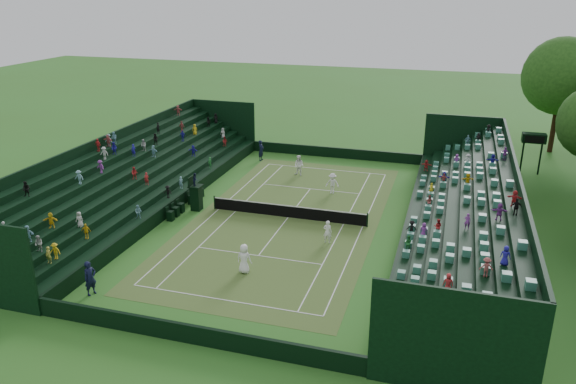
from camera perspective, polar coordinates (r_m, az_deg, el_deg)
The scene contains 18 objects.
ground at distance 40.87m, azimuth -0.00°, elevation -2.63°, with size 160.00×160.00×0.00m, color #336C22.
court_surface at distance 40.86m, azimuth -0.00°, elevation -2.62°, with size 12.97×26.77×0.01m, color #337B29.
perimeter_wall_north at distance 55.24m, azimuth 4.79°, elevation 4.02°, with size 17.17×0.20×1.00m, color black.
perimeter_wall_south at distance 27.61m, azimuth -9.89°, elevation -14.01°, with size 17.17×0.20×1.00m, color black.
perimeter_wall_east at distance 39.26m, azimuth 11.96°, elevation -3.30°, with size 0.20×31.77×1.00m, color black.
perimeter_wall_west at distance 43.72m, azimuth -10.71°, elevation -0.73°, with size 0.20×31.77×1.00m, color black.
north_grandstand at distance 38.83m, azimuth 18.21°, elevation -2.51°, with size 6.60×32.00×4.90m.
south_grandstand at distance 45.38m, azimuth -15.49°, elevation 1.07°, with size 6.60×32.00×4.90m.
tennis_net at distance 40.66m, azimuth -0.00°, elevation -1.95°, with size 11.67×0.10×1.06m.
scoreboard_tower at distance 54.01m, azimuth 23.69°, elevation 4.89°, with size 2.00×1.00×3.70m.
umpire_chair at distance 42.42m, azimuth -9.33°, elevation -0.24°, with size 0.92×0.92×2.89m.
courtside_chairs at distance 43.18m, azimuth -10.32°, elevation -1.13°, with size 0.47×5.45×1.02m.
player_near_west at distance 33.09m, azimuth -4.48°, elevation -6.77°, with size 0.88×0.57×1.80m, color white.
player_near_east at distance 36.75m, azimuth 4.04°, elevation -4.06°, with size 0.58×0.38×1.59m, color white.
player_far_west at distance 49.66m, azimuth 1.12°, elevation 2.71°, with size 0.89×0.70×1.84m, color white.
player_far_east at distance 45.45m, azimuth 4.53°, elevation 0.88°, with size 1.11×0.64×1.71m, color white.
line_judge_north at distance 54.08m, azimuth -2.75°, elevation 4.25°, with size 0.72×0.47×1.97m, color black.
line_judge_south at distance 32.59m, azimuth -19.46°, elevation -8.25°, with size 0.72×0.47×1.97m, color black.
Camera 1 is at (10.90, -36.02, 15.93)m, focal length 35.00 mm.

